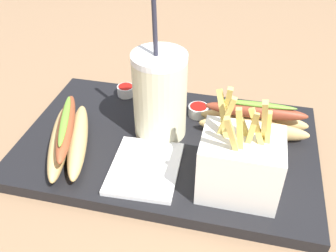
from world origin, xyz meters
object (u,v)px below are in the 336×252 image
at_px(ketchup_cup_1, 198,110).
at_px(soda_cup, 160,95).
at_px(hot_dog_2, 254,121).
at_px(ketchup_cup_2, 126,90).
at_px(hot_dog_1, 68,137).
at_px(fries_basket, 240,164).
at_px(napkin_stack, 145,168).

bearing_deg(ketchup_cup_1, soda_cup, 48.21).
relative_size(hot_dog_2, ketchup_cup_2, 5.55).
distance_m(hot_dog_1, ketchup_cup_1, 0.23).
height_order(soda_cup, fries_basket, soda_cup).
bearing_deg(fries_basket, hot_dog_2, -96.33).
height_order(fries_basket, ketchup_cup_2, fries_basket).
relative_size(hot_dog_2, ketchup_cup_1, 5.09).
height_order(hot_dog_2, napkin_stack, hot_dog_2).
relative_size(hot_dog_1, hot_dog_2, 1.06).
height_order(hot_dog_2, ketchup_cup_2, hot_dog_2).
xyz_separation_m(fries_basket, ketchup_cup_1, (0.08, -0.17, -0.04)).
relative_size(hot_dog_1, ketchup_cup_1, 5.40).
distance_m(fries_basket, ketchup_cup_1, 0.19).
distance_m(soda_cup, hot_dog_2, 0.17).
bearing_deg(ketchup_cup_2, hot_dog_2, 165.53).
height_order(soda_cup, hot_dog_1, soda_cup).
xyz_separation_m(hot_dog_2, ketchup_cup_1, (0.10, -0.03, -0.01)).
xyz_separation_m(fries_basket, hot_dog_2, (-0.02, -0.14, -0.02)).
bearing_deg(napkin_stack, ketchup_cup_2, -64.02).
height_order(soda_cup, ketchup_cup_1, soda_cup).
xyz_separation_m(ketchup_cup_1, napkin_stack, (0.05, 0.16, -0.01)).
xyz_separation_m(hot_dog_2, ketchup_cup_2, (0.25, -0.06, -0.01)).
relative_size(hot_dog_1, ketchup_cup_2, 5.89).
height_order(ketchup_cup_1, napkin_stack, ketchup_cup_1).
relative_size(soda_cup, ketchup_cup_2, 7.50).
distance_m(soda_cup, napkin_stack, 0.12).
bearing_deg(hot_dog_1, hot_dog_2, -158.93).
relative_size(soda_cup, hot_dog_1, 1.27).
bearing_deg(hot_dog_2, soda_cup, 11.87).
height_order(soda_cup, ketchup_cup_2, soda_cup).
bearing_deg(hot_dog_1, ketchup_cup_1, -143.22).
height_order(fries_basket, hot_dog_1, fries_basket).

